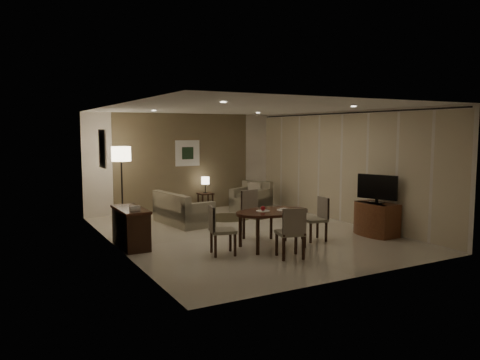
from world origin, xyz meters
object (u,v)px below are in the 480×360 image
chair_right (314,219)px  side_table (205,202)px  tv_cabinet (377,219)px  floor_lamp (122,184)px  dining_table (272,229)px  armchair (251,197)px  console_desk (131,228)px  chair_near (290,232)px  chair_left (223,230)px  chair_far (257,215)px  sofa (183,208)px

chair_right → side_table: size_ratio=1.79×
tv_cabinet → floor_lamp: 6.06m
chair_right → dining_table: bearing=-77.3°
chair_right → side_table: (-0.43, 4.39, -0.19)m
tv_cabinet → armchair: bearing=102.5°
console_desk → chair_near: 3.06m
dining_table → floor_lamp: 4.43m
armchair → floor_lamp: 3.55m
chair_right → armchair: size_ratio=0.96×
side_table → tv_cabinet: bearing=-67.7°
chair_right → floor_lamp: 4.89m
chair_left → chair_right: chair_left is taller
chair_far → armchair: chair_far is taller
tv_cabinet → chair_near: (-2.65, -0.59, 0.10)m
chair_right → chair_left: bearing=-79.4°
dining_table → armchair: armchair is taller
console_desk → floor_lamp: 2.77m
chair_left → side_table: 4.78m
chair_left → floor_lamp: size_ratio=0.48×
console_desk → side_table: 4.33m
chair_far → chair_left: bearing=-162.6°
console_desk → floor_lamp: bearing=78.7°
tv_cabinet → chair_far: chair_far is taller
chair_left → floor_lamp: bearing=24.6°
dining_table → chair_near: (-0.12, -0.76, 0.10)m
tv_cabinet → armchair: size_ratio=0.99×
chair_far → chair_right: size_ratio=1.14×
console_desk → chair_near: size_ratio=1.32×
console_desk → armchair: armchair is taller
dining_table → chair_left: bearing=-179.7°
console_desk → dining_table: 2.71m
console_desk → chair_left: bearing=-45.6°
tv_cabinet → dining_table: dining_table is taller
dining_table → side_table: 4.51m
armchair → dining_table: bearing=-53.1°
chair_far → chair_right: chair_far is taller
chair_left → dining_table: bearing=-76.1°
chair_left → armchair: size_ratio=0.98×
console_desk → armchair: 4.68m
tv_cabinet → dining_table: bearing=176.1°
dining_table → chair_far: size_ratio=1.51×
tv_cabinet → chair_near: size_ratio=0.99×
chair_far → side_table: (0.51, 3.72, -0.25)m
chair_far → armchair: bearing=46.9°
chair_far → chair_left: chair_far is taller
chair_far → sofa: bearing=93.2°
sofa → side_table: sofa is taller
chair_near → sofa: chair_near is taller
floor_lamp → chair_near: bearing=-70.2°
chair_right → floor_lamp: (-2.89, 3.92, 0.48)m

